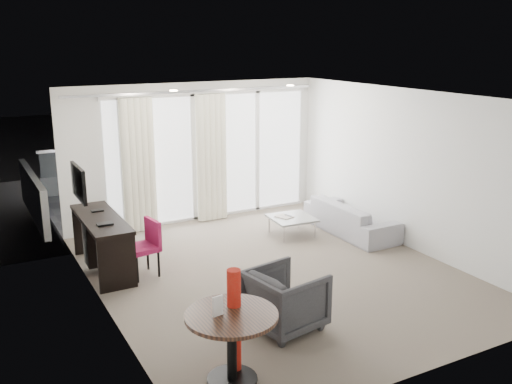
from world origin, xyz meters
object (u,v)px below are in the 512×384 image
red_lamp (234,322)px  rattan_chair_b (239,178)px  sofa (351,217)px  desk_chair (142,249)px  coffee_table (292,226)px  desk (102,244)px  tub_armchair (286,300)px  rattan_chair_a (202,174)px  round_table (232,347)px

red_lamp → rattan_chair_b: red_lamp is taller
red_lamp → sofa: red_lamp is taller
desk_chair → sofa: size_ratio=0.43×
rattan_chair_b → red_lamp: bearing=-135.9°
coffee_table → desk_chair: bearing=-170.1°
desk_chair → red_lamp: 2.87m
coffee_table → sofa: 1.07m
desk → rattan_chair_b: desk is taller
tub_armchair → sofa: 3.73m
desk → rattan_chair_a: bearing=48.3°
round_table → sofa: 4.97m
coffee_table → sofa: size_ratio=0.38×
tub_armchair → desk_chair: bearing=13.7°
round_table → coffee_table: round_table is taller
desk → rattan_chair_a: (3.06, 3.44, 0.00)m
desk_chair → rattan_chair_a: (2.62, 3.94, -0.00)m
desk → coffee_table: desk is taller
desk → red_lamp: red_lamp is taller
desk → coffee_table: bearing=0.0°
sofa → rattan_chair_b: rattan_chair_b is taller
red_lamp → rattan_chair_a: red_lamp is taller
rattan_chair_a → tub_armchair: bearing=-125.8°
coffee_table → sofa: (0.99, -0.39, 0.12)m
sofa → desk_chair: bearing=91.6°
desk_chair → rattan_chair_b: (3.25, 3.35, -0.03)m
desk → sofa: desk is taller
round_table → tub_armchair: 1.25m
desk → tub_armchair: bearing=-62.4°
round_table → rattan_chair_b: 7.14m
desk → round_table: (0.43, -3.50, -0.04)m
desk_chair → round_table: size_ratio=0.89×
round_table → rattan_chair_a: 7.42m
round_table → desk: bearing=97.1°
coffee_table → rattan_chair_b: 2.88m
rattan_chair_b → desk_chair: bearing=-153.0°
desk_chair → round_table: (-0.01, -3.00, -0.04)m
coffee_table → sofa: bearing=-21.5°
tub_armchair → desk: bearing=17.5°
desk_chair → rattan_chair_b: 4.67m
tub_armchair → coffee_table: tub_armchair is taller
round_table → red_lamp: red_lamp is taller
round_table → rattan_chair_b: rattan_chair_b is taller
round_table → coffee_table: bearing=50.6°
desk → rattan_chair_a: rattan_chair_a is taller
coffee_table → desk: bearing=-180.0°
round_table → sofa: bearing=38.8°
desk → rattan_chair_b: (3.69, 2.85, -0.02)m
tub_armchair → round_table: bearing=113.0°
red_lamp → sofa: size_ratio=0.59×
round_table → red_lamp: size_ratio=0.82×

